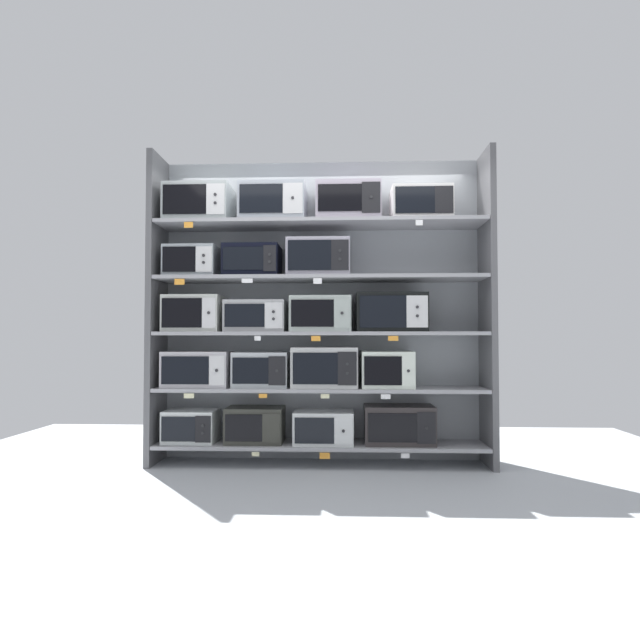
{
  "coord_description": "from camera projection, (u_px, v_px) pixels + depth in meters",
  "views": [
    {
      "loc": [
        0.2,
        -4.57,
        1.05
      ],
      "look_at": [
        0.0,
        0.0,
        1.21
      ],
      "focal_mm": 30.5,
      "sensor_mm": 36.0,
      "label": 1
    }
  ],
  "objects": [
    {
      "name": "ground",
      "position": [
        313.0,
        501.0,
        3.54
      ],
      "size": [
        6.74,
        6.0,
        0.02
      ],
      "primitive_type": "cube",
      "color": "#B2B7BC"
    },
    {
      "name": "back_panel",
      "position": [
        321.0,
        309.0,
        4.82
      ],
      "size": [
        2.94,
        0.04,
        2.62
      ],
      "primitive_type": "cube",
      "color": "#9EA3A8",
      "rests_on": "ground"
    },
    {
      "name": "upright_left",
      "position": [
        157.0,
        308.0,
        4.64
      ],
      "size": [
        0.05,
        0.44,
        2.62
      ],
      "primitive_type": "cube",
      "color": "#5B5B5E",
      "rests_on": "ground"
    },
    {
      "name": "upright_right",
      "position": [
        488.0,
        307.0,
        4.52
      ],
      "size": [
        0.05,
        0.44,
        2.62
      ],
      "primitive_type": "cube",
      "color": "#5B5B5E",
      "rests_on": "ground"
    },
    {
      "name": "shelf_0",
      "position": [
        320.0,
        445.0,
        4.54
      ],
      "size": [
        2.74,
        0.44,
        0.03
      ],
      "primitive_type": "cube",
      "color": "#99999E",
      "rests_on": "ground"
    },
    {
      "name": "microwave_0",
      "position": [
        191.0,
        426.0,
        4.59
      ],
      "size": [
        0.43,
        0.34,
        0.27
      ],
      "color": "silver",
      "rests_on": "shelf_0"
    },
    {
      "name": "microwave_1",
      "position": [
        255.0,
        425.0,
        4.57
      ],
      "size": [
        0.48,
        0.33,
        0.3
      ],
      "color": "#34352E",
      "rests_on": "shelf_0"
    },
    {
      "name": "microwave_2",
      "position": [
        324.0,
        427.0,
        4.54
      ],
      "size": [
        0.49,
        0.39,
        0.27
      ],
      "color": "silver",
      "rests_on": "shelf_0"
    },
    {
      "name": "microwave_3",
      "position": [
        399.0,
        424.0,
        4.52
      ],
      "size": [
        0.57,
        0.35,
        0.32
      ],
      "color": "#312C2C",
      "rests_on": "shelf_0"
    },
    {
      "name": "price_tag_0",
      "position": [
        256.0,
        454.0,
        4.34
      ],
      "size": [
        0.06,
        0.0,
        0.03
      ],
      "primitive_type": "cube",
      "color": "beige"
    },
    {
      "name": "price_tag_1",
      "position": [
        325.0,
        456.0,
        4.32
      ],
      "size": [
        0.08,
        0.0,
        0.05
      ],
      "primitive_type": "cube",
      "color": "orange"
    },
    {
      "name": "price_tag_2",
      "position": [
        405.0,
        456.0,
        4.29
      ],
      "size": [
        0.07,
        0.0,
        0.04
      ],
      "primitive_type": "cube",
      "color": "white"
    },
    {
      "name": "shelf_1",
      "position": [
        320.0,
        389.0,
        4.56
      ],
      "size": [
        2.74,
        0.44,
        0.03
      ],
      "primitive_type": "cube",
      "color": "#99999E"
    },
    {
      "name": "microwave_4",
      "position": [
        198.0,
        369.0,
        4.61
      ],
      "size": [
        0.55,
        0.4,
        0.3
      ],
      "color": "#B7B2B8",
      "rests_on": "shelf_1"
    },
    {
      "name": "microwave_5",
      "position": [
        262.0,
        370.0,
        4.58
      ],
      "size": [
        0.46,
        0.36,
        0.29
      ],
      "color": "#B6BCC0",
      "rests_on": "shelf_1"
    },
    {
      "name": "microwave_6",
      "position": [
        325.0,
        367.0,
        4.56
      ],
      "size": [
        0.55,
        0.42,
        0.34
      ],
      "color": "#B6B7B5",
      "rests_on": "shelf_1"
    },
    {
      "name": "microwave_7",
      "position": [
        387.0,
        369.0,
        4.54
      ],
      "size": [
        0.43,
        0.4,
        0.3
      ],
      "color": "silver",
      "rests_on": "shelf_1"
    },
    {
      "name": "price_tag_3",
      "position": [
        189.0,
        396.0,
        4.38
      ],
      "size": [
        0.08,
        0.0,
        0.04
      ],
      "primitive_type": "cube",
      "color": "beige"
    },
    {
      "name": "price_tag_4",
      "position": [
        263.0,
        396.0,
        4.35
      ],
      "size": [
        0.07,
        0.0,
        0.03
      ],
      "primitive_type": "cube",
      "color": "orange"
    },
    {
      "name": "price_tag_5",
      "position": [
        325.0,
        396.0,
        4.33
      ],
      "size": [
        0.07,
        0.0,
        0.03
      ],
      "primitive_type": "cube",
      "color": "beige"
    },
    {
      "name": "price_tag_6",
      "position": [
        386.0,
        397.0,
        4.31
      ],
      "size": [
        0.08,
        0.0,
        0.04
      ],
      "primitive_type": "cube",
      "color": "white"
    },
    {
      "name": "shelf_2",
      "position": [
        320.0,
        334.0,
        4.58
      ],
      "size": [
        2.74,
        0.44,
        0.03
      ],
      "primitive_type": "cube",
      "color": "#99999E"
    },
    {
      "name": "microwave_8",
      "position": [
        194.0,
        314.0,
        4.62
      ],
      "size": [
        0.47,
        0.39,
        0.31
      ],
      "color": "beige",
      "rests_on": "shelf_2"
    },
    {
      "name": "microwave_9",
      "position": [
        256.0,
        316.0,
        4.6
      ],
      "size": [
        0.5,
        0.38,
        0.26
      ],
      "color": "#A1A2A3",
      "rests_on": "shelf_2"
    },
    {
      "name": "microwave_10",
      "position": [
        321.0,
        314.0,
        4.58
      ],
      "size": [
        0.51,
        0.44,
        0.3
      ],
      "color": "#9DA7A0",
      "rests_on": "shelf_2"
    },
    {
      "name": "microwave_11",
      "position": [
        391.0,
        313.0,
        4.55
      ],
      "size": [
        0.58,
        0.42,
        0.32
      ],
      "color": "black",
      "rests_on": "shelf_2"
    },
    {
      "name": "price_tag_7",
      "position": [
        258.0,
        338.0,
        4.37
      ],
      "size": [
        0.05,
        0.0,
        0.04
      ],
      "primitive_type": "cube",
      "color": "white"
    },
    {
      "name": "price_tag_8",
      "position": [
        316.0,
        338.0,
        4.35
      ],
      "size": [
        0.07,
        0.0,
        0.04
      ],
      "primitive_type": "cube",
      "color": "orange"
    },
    {
      "name": "price_tag_9",
      "position": [
        393.0,
        338.0,
        4.33
      ],
      "size": [
        0.08,
        0.0,
        0.04
      ],
      "primitive_type": "cube",
      "color": "orange"
    },
    {
      "name": "shelf_3",
      "position": [
        320.0,
        279.0,
        4.59
      ],
      "size": [
        2.74,
        0.44,
        0.03
      ],
      "primitive_type": "cube",
      "color": "#99999E"
    },
    {
      "name": "microwave_12",
      "position": [
        193.0,
        262.0,
        4.64
      ],
      "size": [
        0.44,
        0.37,
        0.26
      ],
      "color": "#97A0A5",
      "rests_on": "shelf_3"
    },
    {
      "name": "microwave_13",
      "position": [
        253.0,
        262.0,
        4.62
      ],
      "size": [
        0.46,
        0.4,
        0.27
      ],
      "color": "black",
      "rests_on": "shelf_3"
    },
    {
      "name": "microwave_14",
      "position": [
        319.0,
        259.0,
        4.59
      ],
      "size": [
        0.53,
        0.4,
        0.31
      ],
      "color": "#9D99A8",
      "rests_on": "shelf_3"
    },
    {
      "name": "price_tag_10",
      "position": [
        180.0,
        282.0,
        4.42
      ],
      "size": [
        0.08,
        0.0,
        0.05
      ],
      "primitive_type": "cube",
      "color": "orange"
    },
    {
      "name": "price_tag_11",
      "position": [
        247.0,
        281.0,
        4.39
      ],
      "size": [
        0.09,
        0.0,
        0.04
      ],
      "primitive_type": "cube",
      "color": "white"
    },
    {
      "name": "price_tag_12",
      "position": [
        318.0,
        281.0,
        4.37
      ],
      "size": [
        0.07,
        0.0,
        0.05
      ],
      "primitive_type": "cube",
      "color": "white"
    },
    {
      "name": "shelf_4",
      "position": [
        320.0,
        224.0,
        4.61
      ],
      "size": [
        2.74,
        0.44,
        0.03
      ],
      "primitive_type": "cube",
      "color": "#99999E"
    },
    {
      "name": "microwave_15",
      "position": [
        199.0,
        205.0,
        4.65
      ],
      "size": [
        0.55,
        0.41,
        0.32
      ],
      "color": "#9BA3A3",
      "rests_on": "shelf_4"
    },
    {
      "name": "microwave_16",
      "position": [
        274.0,
        205.0,
        4.63
      ],
      "size": [
        0.55,
        0.43,
        0.31
      ],
      "color": "#99A0AA",
      "rests_on": "shelf_4"
    },
    {
      "name": "microwave_17",
      "position": [
        348.0,
        204.0,
        4.6
      ],
      "size": [
        0.54,
        0.42,
        0.31
      ],
      "color": "#A49AAA",
      "rests_on": "shelf_4"
    },
    {
      "name": "microwave_18",
      "position": [
        421.0,
        205.0,
        4.57
      ],
      "size": [
        0.5,
        0.36,
        0.28
      ],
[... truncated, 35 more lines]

